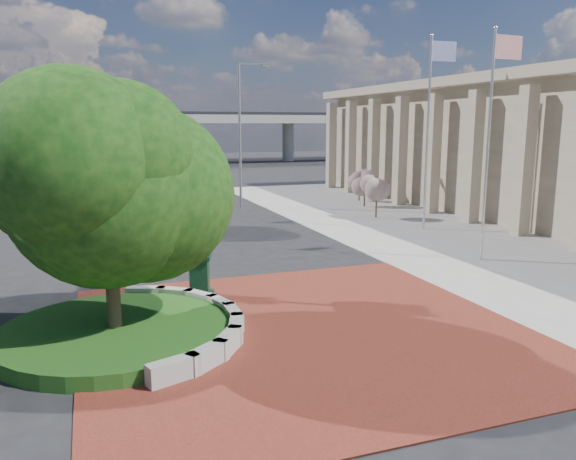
% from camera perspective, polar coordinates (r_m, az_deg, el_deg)
% --- Properties ---
extents(ground, '(200.00, 200.00, 0.00)m').
position_cam_1_polar(ground, '(16.81, 0.40, -9.03)').
color(ground, black).
rests_on(ground, ground).
extents(plaza, '(12.00, 12.00, 0.04)m').
position_cam_1_polar(plaza, '(15.93, 1.66, -10.10)').
color(plaza, maroon).
rests_on(plaza, ground).
extents(sidewalk, '(20.00, 50.00, 0.04)m').
position_cam_1_polar(sidewalk, '(33.32, 20.74, 0.19)').
color(sidewalk, '#9E9B93').
rests_on(sidewalk, ground).
extents(planter_wall, '(2.96, 6.77, 0.54)m').
position_cam_1_polar(planter_wall, '(16.04, -8.83, -9.12)').
color(planter_wall, '#9E9B93').
rests_on(planter_wall, ground).
extents(grass_bed, '(6.10, 6.10, 0.40)m').
position_cam_1_polar(grass_bed, '(15.84, -17.11, -10.01)').
color(grass_bed, '#1E4A15').
rests_on(grass_bed, ground).
extents(overpass, '(90.00, 12.00, 7.50)m').
position_cam_1_polar(overpass, '(85.03, -16.50, 10.79)').
color(overpass, '#9E9B93').
rests_on(overpass, ground).
extents(tree_planter, '(5.20, 5.20, 6.33)m').
position_cam_1_polar(tree_planter, '(14.99, -17.85, 2.72)').
color(tree_planter, '#38281C').
rests_on(tree_planter, ground).
extents(tree_street, '(4.40, 4.40, 5.45)m').
position_cam_1_polar(tree_street, '(32.98, -17.25, 5.95)').
color(tree_street, '#38281C').
rests_on(tree_street, ground).
extents(post_clock, '(1.30, 1.30, 5.16)m').
position_cam_1_polar(post_clock, '(18.38, -9.16, 1.67)').
color(post_clock, black).
rests_on(post_clock, ground).
extents(parked_car, '(2.63, 4.32, 1.38)m').
position_cam_1_polar(parked_car, '(53.13, -12.86, 4.99)').
color(parked_car, '#4C0A17').
rests_on(parked_car, ground).
extents(flagpole_a, '(1.49, 0.17, 9.50)m').
position_cam_1_polar(flagpole_a, '(24.58, 19.66, 8.19)').
color(flagpole_a, silver).
rests_on(flagpole_a, ground).
extents(flagpole_b, '(1.62, 0.18, 10.31)m').
position_cam_1_polar(flagpole_b, '(31.23, 14.00, 9.63)').
color(flagpole_b, silver).
rests_on(flagpole_b, ground).
extents(street_lamp_near, '(2.19, 0.39, 9.76)m').
position_cam_1_polar(street_lamp_near, '(39.08, -4.59, 10.68)').
color(street_lamp_near, slate).
rests_on(street_lamp_near, ground).
extents(street_lamp_far, '(1.86, 0.57, 8.39)m').
position_cam_1_polar(street_lamp_far, '(54.12, -17.85, 9.34)').
color(street_lamp_far, slate).
rests_on(street_lamp_far, ground).
extents(shrub_near, '(1.20, 1.20, 2.20)m').
position_cam_1_polar(shrub_near, '(34.82, 8.99, 3.79)').
color(shrub_near, '#38281C').
rests_on(shrub_near, ground).
extents(shrub_mid, '(1.20, 1.20, 2.20)m').
position_cam_1_polar(shrub_mid, '(39.50, 7.80, 4.62)').
color(shrub_mid, '#38281C').
rests_on(shrub_mid, ground).
extents(shrub_far, '(1.20, 1.20, 2.20)m').
position_cam_1_polar(shrub_far, '(42.50, 7.28, 5.05)').
color(shrub_far, '#38281C').
rests_on(shrub_far, ground).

